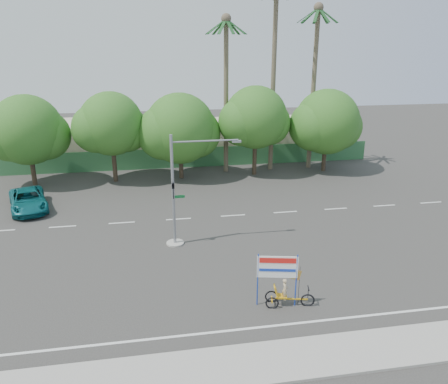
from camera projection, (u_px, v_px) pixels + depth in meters
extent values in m
plane|color=#33302D|center=(225.00, 272.00, 24.28)|extent=(120.00, 120.00, 0.00)
cube|color=gray|center=(257.00, 364.00, 17.28)|extent=(50.00, 2.40, 0.12)
cube|color=#336B3D|center=(188.00, 158.00, 43.96)|extent=(38.00, 0.08, 2.00)
cube|color=beige|center=(90.00, 142.00, 46.22)|extent=(12.00, 8.00, 4.00)
cube|color=beige|center=(255.00, 138.00, 49.17)|extent=(14.00, 8.00, 3.60)
cylinder|color=#473828|center=(33.00, 166.00, 38.21)|extent=(0.40, 0.40, 3.52)
sphere|color=#1D5B1A|center=(27.00, 130.00, 37.16)|extent=(6.00, 6.00, 6.00)
sphere|color=#1D5B1A|center=(45.00, 135.00, 37.84)|extent=(4.32, 4.32, 4.32)
sphere|color=#1D5B1A|center=(10.00, 135.00, 36.82)|extent=(4.56, 4.56, 4.56)
cylinder|color=#473828|center=(114.00, 161.00, 39.30)|extent=(0.40, 0.40, 3.74)
sphere|color=#1D5B1A|center=(111.00, 124.00, 38.18)|extent=(5.60, 5.60, 5.60)
sphere|color=#1D5B1A|center=(126.00, 129.00, 38.86)|extent=(4.03, 4.03, 4.03)
sphere|color=#1D5B1A|center=(96.00, 129.00, 37.86)|extent=(4.26, 4.26, 4.26)
cylinder|color=#473828|center=(181.00, 161.00, 40.33)|extent=(0.40, 0.40, 3.30)
sphere|color=#1D5B1A|center=(180.00, 129.00, 39.35)|extent=(6.40, 6.40, 6.40)
sphere|color=#1D5B1A|center=(195.00, 133.00, 40.03)|extent=(4.61, 4.61, 4.61)
sphere|color=#1D5B1A|center=(164.00, 133.00, 38.98)|extent=(4.86, 4.86, 4.86)
cylinder|color=#473828|center=(255.00, 155.00, 41.36)|extent=(0.40, 0.40, 3.87)
sphere|color=#1D5B1A|center=(256.00, 117.00, 40.20)|extent=(5.80, 5.80, 5.80)
sphere|color=#1D5B1A|center=(268.00, 123.00, 40.89)|extent=(4.18, 4.18, 4.18)
sphere|color=#1D5B1A|center=(242.00, 122.00, 39.88)|extent=(4.41, 4.41, 4.41)
cylinder|color=#473828|center=(324.00, 154.00, 42.55)|extent=(0.40, 0.40, 3.43)
sphere|color=#1D5B1A|center=(327.00, 122.00, 41.53)|extent=(6.20, 6.20, 6.20)
sphere|color=#1D5B1A|center=(339.00, 127.00, 42.21)|extent=(4.46, 4.46, 4.46)
sphere|color=#1D5B1A|center=(314.00, 126.00, 41.17)|extent=(4.71, 4.71, 4.71)
cylinder|color=#70604C|center=(273.00, 82.00, 40.92)|extent=(0.44, 0.44, 17.00)
cylinder|color=#70604C|center=(313.00, 92.00, 41.89)|extent=(0.44, 0.44, 15.00)
sphere|color=#70604C|center=(319.00, 7.00, 39.42)|extent=(0.90, 0.90, 0.90)
cube|color=#1C4C21|center=(328.00, 15.00, 39.79)|extent=(1.91, 0.28, 1.36)
cube|color=#1C4C21|center=(323.00, 16.00, 40.32)|extent=(1.65, 1.44, 1.36)
cube|color=#1C4C21|center=(316.00, 16.00, 40.53)|extent=(0.61, 1.93, 1.36)
cube|color=#1C4C21|center=(310.00, 16.00, 40.32)|extent=(1.20, 1.80, 1.36)
cube|color=#1C4C21|center=(308.00, 15.00, 39.80)|extent=(1.89, 0.92, 1.36)
cube|color=#1C4C21|center=(310.00, 15.00, 39.20)|extent=(1.89, 0.92, 1.36)
cube|color=#1C4C21|center=(317.00, 15.00, 38.81)|extent=(1.20, 1.80, 1.36)
cube|color=#1C4C21|center=(324.00, 15.00, 38.80)|extent=(0.61, 1.93, 1.36)
cube|color=#1C4C21|center=(328.00, 15.00, 39.19)|extent=(1.65, 1.44, 1.36)
cylinder|color=#70604C|center=(226.00, 99.00, 40.69)|extent=(0.44, 0.44, 14.00)
sphere|color=#70604C|center=(226.00, 18.00, 38.39)|extent=(0.90, 0.90, 0.90)
cube|color=#1C4C21|center=(237.00, 26.00, 38.76)|extent=(1.91, 0.28, 1.36)
cube|color=#1C4C21|center=(233.00, 27.00, 39.29)|extent=(1.65, 1.44, 1.36)
cube|color=#1C4C21|center=(226.00, 27.00, 39.50)|extent=(0.61, 1.93, 1.36)
cube|color=#1C4C21|center=(219.00, 27.00, 39.29)|extent=(1.20, 1.80, 1.36)
cube|color=#1C4C21|center=(216.00, 26.00, 38.77)|extent=(1.89, 0.92, 1.36)
cube|color=#1C4C21|center=(217.00, 26.00, 38.17)|extent=(1.89, 0.92, 1.36)
cube|color=#1C4C21|center=(222.00, 26.00, 37.77)|extent=(1.20, 1.80, 1.36)
cube|color=#1C4C21|center=(230.00, 26.00, 37.77)|extent=(0.61, 1.93, 1.36)
cube|color=#1C4C21|center=(235.00, 26.00, 38.16)|extent=(1.65, 1.44, 1.36)
cylinder|color=gray|center=(175.00, 243.00, 27.59)|extent=(1.10, 1.10, 0.10)
cylinder|color=gray|center=(173.00, 192.00, 26.45)|extent=(0.18, 0.18, 7.00)
cylinder|color=gray|center=(205.00, 141.00, 25.77)|extent=(4.00, 0.10, 0.10)
cube|color=gray|center=(237.00, 141.00, 26.11)|extent=(0.55, 0.20, 0.12)
imported|color=black|center=(173.00, 191.00, 26.21)|extent=(0.16, 0.20, 1.00)
cube|color=#14662D|center=(179.00, 197.00, 26.62)|extent=(0.70, 0.04, 0.18)
torus|color=black|center=(308.00, 300.00, 21.05)|extent=(0.69, 0.22, 0.69)
torus|color=black|center=(271.00, 297.00, 21.40)|extent=(0.64, 0.21, 0.64)
torus|color=black|center=(272.00, 303.00, 20.86)|extent=(0.64, 0.21, 0.64)
cube|color=orange|center=(290.00, 299.00, 21.07)|extent=(1.70, 0.43, 0.06)
cube|color=orange|center=(272.00, 299.00, 21.12)|extent=(0.19, 0.61, 0.05)
cube|color=orange|center=(281.00, 296.00, 21.04)|extent=(0.59, 0.52, 0.06)
cube|color=orange|center=(276.00, 291.00, 20.95)|extent=(0.32, 0.47, 0.55)
cylinder|color=black|center=(308.00, 293.00, 20.92)|extent=(0.04, 0.04, 0.56)
cube|color=black|center=(308.00, 288.00, 20.83)|extent=(0.14, 0.45, 0.04)
imported|color=#CCB284|center=(285.00, 289.00, 20.90)|extent=(0.34, 0.45, 1.10)
cylinder|color=#1738B1|center=(258.00, 280.00, 20.80)|extent=(0.07, 0.07, 2.74)
cylinder|color=#1738B1|center=(296.00, 281.00, 20.73)|extent=(0.07, 0.07, 2.74)
cube|color=white|center=(277.00, 267.00, 20.53)|extent=(1.89, 0.46, 1.12)
cube|color=red|center=(278.00, 261.00, 20.38)|extent=(1.69, 0.38, 0.26)
cube|color=#1738B1|center=(277.00, 270.00, 20.55)|extent=(1.69, 0.38, 0.14)
cylinder|color=black|center=(299.00, 286.00, 20.82)|extent=(0.02, 0.02, 2.13)
cube|color=red|center=(292.00, 274.00, 20.62)|extent=(0.88, 0.21, 0.66)
imported|color=#0D5B61|center=(28.00, 200.00, 32.96)|extent=(4.01, 5.95, 1.51)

